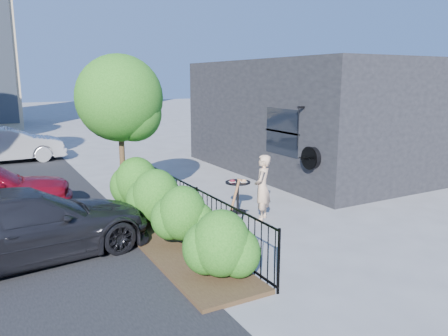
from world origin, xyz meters
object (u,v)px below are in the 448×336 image
shovel (229,218)px  cafe_table (238,191)px  car_darkgrey (26,225)px  car_silver (8,145)px  patio_tree (123,104)px  woman (262,188)px

shovel → cafe_table: bearing=55.3°
shovel → car_darkgrey: shovel is taller
shovel → car_silver: size_ratio=0.34×
patio_tree → woman: size_ratio=2.45×
cafe_table → woman: size_ratio=0.54×
cafe_table → patio_tree: bearing=144.5°
woman → shovel: 2.05m
patio_tree → shovel: bearing=-75.4°
patio_tree → car_darkgrey: patio_tree is taller
patio_tree → woman: patio_tree is taller
cafe_table → woman: 0.86m
woman → car_darkgrey: 5.23m
patio_tree → cafe_table: size_ratio=4.58×
cafe_table → shovel: bearing=-124.7°
cafe_table → car_silver: bearing=114.5°
woman → shovel: bearing=-7.5°
patio_tree → cafe_table: (2.39, -1.71, -2.20)m
cafe_table → woman: bearing=-75.1°
patio_tree → car_silver: (-2.35, 8.72, -2.04)m
car_silver → cafe_table: bearing=-154.9°
patio_tree → cafe_table: patio_tree is taller
patio_tree → shovel: patio_tree is taller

